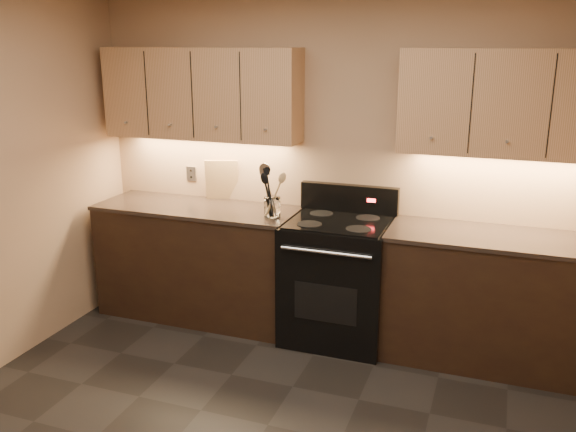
% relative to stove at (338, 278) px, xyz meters
% --- Properties ---
extents(wall_back, '(4.00, 0.04, 2.60)m').
position_rel_stove_xyz_m(wall_back, '(-0.08, 0.32, 0.82)').
color(wall_back, tan).
rests_on(wall_back, ground).
extents(counter_left, '(1.62, 0.62, 0.93)m').
position_rel_stove_xyz_m(counter_left, '(-1.18, 0.02, -0.01)').
color(counter_left, black).
rests_on(counter_left, ground).
extents(counter_right, '(1.46, 0.62, 0.93)m').
position_rel_stove_xyz_m(counter_right, '(1.10, 0.02, -0.01)').
color(counter_right, black).
rests_on(counter_right, ground).
extents(stove, '(0.76, 0.68, 1.14)m').
position_rel_stove_xyz_m(stove, '(0.00, 0.00, 0.00)').
color(stove, black).
rests_on(stove, ground).
extents(upper_cab_left, '(1.60, 0.30, 0.70)m').
position_rel_stove_xyz_m(upper_cab_left, '(-1.18, 0.17, 1.32)').
color(upper_cab_left, tan).
rests_on(upper_cab_left, wall_back).
extents(upper_cab_right, '(1.44, 0.30, 0.70)m').
position_rel_stove_xyz_m(upper_cab_right, '(1.10, 0.17, 1.32)').
color(upper_cab_right, tan).
rests_on(upper_cab_right, wall_back).
extents(outlet_plate, '(0.08, 0.01, 0.12)m').
position_rel_stove_xyz_m(outlet_plate, '(-1.38, 0.31, 0.64)').
color(outlet_plate, '#B2B5BA').
rests_on(outlet_plate, wall_back).
extents(utensil_crock, '(0.14, 0.14, 0.15)m').
position_rel_stove_xyz_m(utensil_crock, '(-0.50, -0.07, 0.52)').
color(utensil_crock, white).
rests_on(utensil_crock, counter_left).
extents(cutting_board, '(0.28, 0.15, 0.34)m').
position_rel_stove_xyz_m(cutting_board, '(-1.08, 0.28, 0.62)').
color(cutting_board, tan).
rests_on(cutting_board, counter_left).
extents(wooden_spoon, '(0.17, 0.13, 0.33)m').
position_rel_stove_xyz_m(wooden_spoon, '(-0.54, -0.08, 0.63)').
color(wooden_spoon, tan).
rests_on(wooden_spoon, utensil_crock).
extents(black_spoon, '(0.10, 0.13, 0.33)m').
position_rel_stove_xyz_m(black_spoon, '(-0.51, -0.04, 0.63)').
color(black_spoon, black).
rests_on(black_spoon, utensil_crock).
extents(black_turner, '(0.15, 0.10, 0.38)m').
position_rel_stove_xyz_m(black_turner, '(-0.48, -0.10, 0.65)').
color(black_turner, black).
rests_on(black_turner, utensil_crock).
extents(steel_spatula, '(0.19, 0.10, 0.37)m').
position_rel_stove_xyz_m(steel_spatula, '(-0.48, -0.05, 0.64)').
color(steel_spatula, silver).
rests_on(steel_spatula, utensil_crock).
extents(steel_skimmer, '(0.18, 0.10, 0.39)m').
position_rel_stove_xyz_m(steel_skimmer, '(-0.47, -0.07, 0.66)').
color(steel_skimmer, silver).
rests_on(steel_skimmer, utensil_crock).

